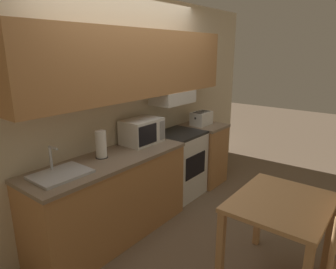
% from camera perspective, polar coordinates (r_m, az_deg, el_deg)
% --- Properties ---
extents(ground_plane, '(16.00, 16.00, 0.00)m').
position_cam_1_polar(ground_plane, '(3.99, -6.74, -13.32)').
color(ground_plane, brown).
extents(wall_back, '(5.33, 0.38, 2.55)m').
position_cam_1_polar(wall_back, '(3.47, -6.55, 8.99)').
color(wall_back, beige).
rests_on(wall_back, ground_plane).
extents(lower_counter_main, '(1.78, 0.60, 0.89)m').
position_cam_1_polar(lower_counter_main, '(3.24, -10.68, -11.82)').
color(lower_counter_main, '#B27A47').
rests_on(lower_counter_main, ground_plane).
extents(lower_counter_right_stub, '(0.52, 0.60, 0.89)m').
position_cam_1_polar(lower_counter_right_stub, '(4.52, 6.65, -3.56)').
color(lower_counter_right_stub, '#B27A47').
rests_on(lower_counter_right_stub, ground_plane).
extents(stove_range, '(0.63, 0.54, 0.89)m').
position_cam_1_polar(stove_range, '(4.07, 2.06, -5.67)').
color(stove_range, silver).
rests_on(stove_range, ground_plane).
extents(microwave, '(0.46, 0.32, 0.28)m').
position_cam_1_polar(microwave, '(3.47, -4.96, 0.65)').
color(microwave, silver).
rests_on(microwave, lower_counter_main).
extents(toaster, '(0.33, 0.21, 0.19)m').
position_cam_1_polar(toaster, '(4.35, 6.37, 3.10)').
color(toaster, silver).
rests_on(toaster, lower_counter_right_stub).
extents(sink_basin, '(0.47, 0.35, 0.25)m').
position_cam_1_polar(sink_basin, '(2.76, -19.78, -7.02)').
color(sink_basin, '#B7BABF').
rests_on(sink_basin, lower_counter_main).
extents(paper_towel_roll, '(0.12, 0.12, 0.28)m').
position_cam_1_polar(paper_towel_roll, '(3.06, -12.63, -1.85)').
color(paper_towel_roll, black).
rests_on(paper_towel_roll, lower_counter_main).
extents(dining_table, '(0.87, 0.72, 0.76)m').
position_cam_1_polar(dining_table, '(2.69, 20.60, -14.11)').
color(dining_table, tan).
rests_on(dining_table, ground_plane).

